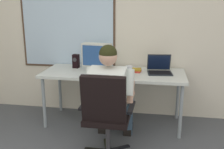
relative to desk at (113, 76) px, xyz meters
name	(u,v)px	position (x,y,z in m)	size (l,w,h in m)	color
wall_rear	(106,23)	(-0.17, 0.41, 0.66)	(4.69, 0.08, 2.65)	silver
desk	(113,76)	(0.00, 0.00, 0.00)	(1.86, 0.71, 0.72)	#88959C
office_chair	(106,111)	(0.06, -0.86, -0.14)	(0.56, 0.53, 0.94)	black
person_seated	(111,94)	(0.07, -0.60, -0.05)	(0.53, 0.77, 1.20)	#314960
crt_monitor	(97,56)	(-0.22, 0.00, 0.26)	(0.40, 0.22, 0.37)	beige
laptop	(159,68)	(0.59, 0.08, 0.11)	(0.34, 0.32, 0.23)	black
wine_glass	(129,69)	(0.22, -0.19, 0.15)	(0.08, 0.08, 0.14)	silver
desk_speaker	(76,61)	(-0.55, 0.15, 0.15)	(0.09, 0.09, 0.19)	black
book_stack	(135,70)	(0.27, 0.06, 0.07)	(0.18, 0.15, 0.04)	red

